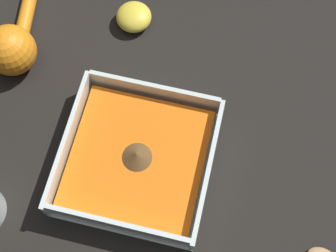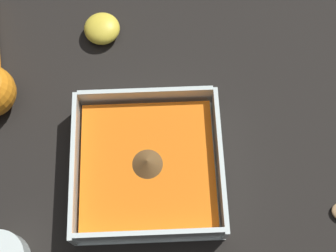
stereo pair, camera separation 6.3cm
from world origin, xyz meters
The scene contains 4 objects.
ground_plane centered at (0.00, 0.00, 0.00)m, with size 4.00×4.00×0.00m, color black.
square_dish centered at (0.00, -0.01, 0.02)m, with size 0.19×0.19×0.05m.
lemon_squeezer centered at (-0.12, -0.23, 0.03)m, with size 0.21×0.07×0.07m.
lemon_half centered at (-0.22, -0.07, 0.01)m, with size 0.05×0.05×0.03m.
Camera 1 is at (0.17, 0.07, 0.62)m, focal length 50.00 mm.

